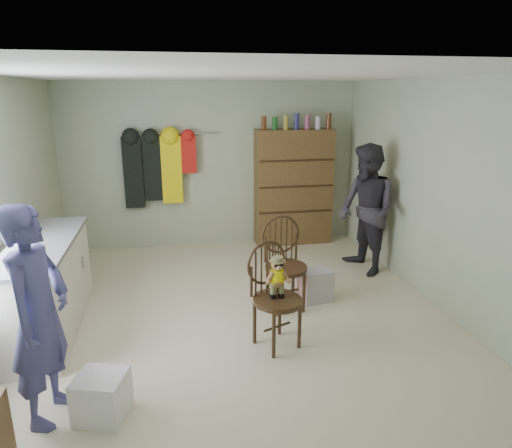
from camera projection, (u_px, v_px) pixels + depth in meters
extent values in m
plane|color=beige|center=(237.00, 313.00, 5.03)|extent=(5.00, 5.00, 0.00)
plane|color=#B3BC9E|center=(212.00, 166.00, 7.04)|extent=(4.50, 0.00, 4.50)
plane|color=#B3BC9E|center=(435.00, 194.00, 5.09)|extent=(0.00, 5.00, 5.00)
plane|color=white|center=(234.00, 75.00, 4.33)|extent=(5.00, 5.00, 0.00)
cube|color=silver|center=(44.00, 289.00, 4.55)|extent=(0.60, 1.80, 0.90)
cube|color=slate|center=(37.00, 244.00, 4.42)|extent=(0.64, 1.86, 0.04)
cylinder|color=#99999E|center=(66.00, 297.00, 4.16)|extent=(0.02, 0.02, 0.14)
cylinder|color=#99999E|center=(83.00, 263.00, 5.01)|extent=(0.02, 0.02, 0.14)
cube|color=white|center=(102.00, 396.00, 3.39)|extent=(0.44, 0.42, 0.34)
cylinder|color=#382413|center=(277.00, 301.00, 4.25)|extent=(0.59, 0.59, 0.04)
cylinder|color=#382413|center=(274.00, 336.00, 4.12)|extent=(0.04, 0.04, 0.45)
cylinder|color=#382413|center=(299.00, 326.00, 4.28)|extent=(0.04, 0.04, 0.45)
cylinder|color=#382413|center=(255.00, 322.00, 4.36)|extent=(0.04, 0.04, 0.45)
cylinder|color=#382413|center=(280.00, 314.00, 4.53)|extent=(0.04, 0.04, 0.45)
torus|color=#382413|center=(266.00, 263.00, 4.30)|extent=(0.41, 0.20, 0.44)
cylinder|color=#382413|center=(251.00, 282.00, 4.24)|extent=(0.03, 0.03, 0.30)
cylinder|color=#382413|center=(282.00, 274.00, 4.43)|extent=(0.03, 0.03, 0.30)
cylinder|color=#F2E406|center=(277.00, 276.00, 4.20)|extent=(0.13, 0.13, 0.12)
cylinder|color=#475128|center=(277.00, 288.00, 4.24)|extent=(0.08, 0.08, 0.19)
sphere|color=#9E7042|center=(277.00, 265.00, 4.17)|extent=(0.11, 0.11, 0.11)
cylinder|color=#475128|center=(278.00, 259.00, 4.16)|extent=(0.10, 0.10, 0.04)
cube|color=black|center=(279.00, 266.00, 4.12)|extent=(0.08, 0.01, 0.02)
cylinder|color=#382413|center=(286.00, 268.00, 5.01)|extent=(0.51, 0.51, 0.05)
cylinder|color=#382413|center=(277.00, 296.00, 4.90)|extent=(0.04, 0.04, 0.46)
cylinder|color=#382413|center=(304.00, 293.00, 4.98)|extent=(0.04, 0.04, 0.46)
cylinder|color=#382413|center=(268.00, 285.00, 5.19)|extent=(0.04, 0.04, 0.46)
cylinder|color=#382413|center=(293.00, 282.00, 5.27)|extent=(0.04, 0.04, 0.46)
torus|color=#382413|center=(281.00, 234.00, 5.09)|extent=(0.45, 0.08, 0.45)
cylinder|color=#382413|center=(265.00, 249.00, 5.07)|extent=(0.03, 0.03, 0.31)
cylinder|color=#382413|center=(296.00, 246.00, 5.17)|extent=(0.03, 0.03, 0.31)
cube|color=#E57772|center=(315.00, 285.00, 5.30)|extent=(0.39, 0.33, 0.37)
imported|color=#414178|center=(39.00, 316.00, 3.23)|extent=(0.52, 0.67, 1.64)
imported|color=#2D2B33|center=(366.00, 210.00, 5.96)|extent=(0.78, 0.93, 1.72)
cube|color=brown|center=(293.00, 187.00, 7.17)|extent=(1.20, 0.38, 1.80)
cube|color=#382413|center=(296.00, 212.00, 7.09)|extent=(1.16, 0.02, 0.03)
cube|color=#382413|center=(297.00, 187.00, 6.98)|extent=(1.16, 0.02, 0.03)
cube|color=#382413|center=(297.00, 160.00, 6.87)|extent=(1.16, 0.02, 0.03)
cylinder|color=#592D14|center=(264.00, 123.00, 6.71)|extent=(0.08, 0.08, 0.20)
cylinder|color=#19591E|center=(275.00, 123.00, 6.74)|extent=(0.08, 0.08, 0.19)
cylinder|color=#A59933|center=(286.00, 123.00, 6.77)|extent=(0.07, 0.07, 0.21)
cylinder|color=navy|center=(297.00, 121.00, 6.80)|extent=(0.07, 0.07, 0.24)
cylinder|color=#8C3F59|center=(307.00, 122.00, 6.83)|extent=(0.09, 0.09, 0.21)
cylinder|color=#B2B2B7|center=(318.00, 123.00, 6.86)|extent=(0.09, 0.09, 0.19)
cylinder|color=#592D14|center=(329.00, 121.00, 6.89)|extent=(0.08, 0.08, 0.24)
cylinder|color=#99999E|center=(185.00, 133.00, 6.77)|extent=(1.00, 0.02, 0.02)
cube|color=black|center=(133.00, 173.00, 6.73)|extent=(0.28, 0.10, 1.05)
cube|color=black|center=(152.00, 169.00, 6.77)|extent=(0.26, 0.10, 0.95)
cube|color=yellow|center=(172.00, 170.00, 6.82)|extent=(0.30, 0.10, 1.00)
cube|color=red|center=(189.00, 154.00, 6.81)|extent=(0.22, 0.10, 0.55)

